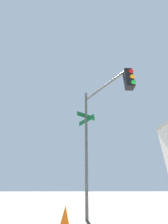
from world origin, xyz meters
name	(u,v)px	position (x,y,z in m)	size (l,w,h in m)	color
traffic_signal_near	(104,111)	(-6.15, -5.95, 3.72)	(2.81, 2.03, 5.27)	#474C47
traffic_cone	(65,222)	(-5.10, -7.22, 0.31)	(0.36, 0.36, 0.63)	orange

